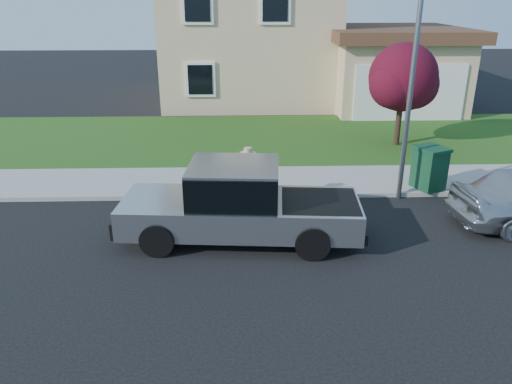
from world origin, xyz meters
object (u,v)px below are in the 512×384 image
woman (248,181)px  street_lamp (413,82)px  ornamental_tree (404,80)px  trash_bin (429,167)px  pickup_truck (239,205)px

woman → street_lamp: size_ratio=0.30×
ornamental_tree → trash_bin: bearing=-96.2°
woman → pickup_truck: bearing=105.9°
pickup_truck → ornamental_tree: bearing=55.6°
pickup_truck → trash_bin: size_ratio=4.71×
street_lamp → woman: bearing=178.3°
ornamental_tree → street_lamp: street_lamp is taller
woman → street_lamp: (4.03, 0.57, 2.31)m
street_lamp → ornamental_tree: bearing=64.6°
ornamental_tree → street_lamp: size_ratio=0.65×
ornamental_tree → trash_bin: (-0.47, -4.35, -1.60)m
trash_bin → street_lamp: size_ratio=0.21×
pickup_truck → street_lamp: street_lamp is taller
ornamental_tree → trash_bin: 4.66m
ornamental_tree → woman: bearing=-135.2°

